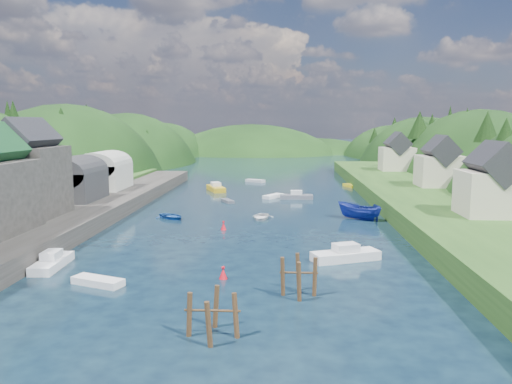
# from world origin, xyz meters

# --- Properties ---
(ground) EXTENTS (600.00, 600.00, 0.00)m
(ground) POSITION_xyz_m (0.00, 50.00, 0.00)
(ground) COLOR black
(ground) RESTS_ON ground
(hillside_left) EXTENTS (44.00, 245.56, 52.00)m
(hillside_left) POSITION_xyz_m (-45.00, 75.00, -8.03)
(hillside_left) COLOR black
(hillside_left) RESTS_ON ground
(hillside_right) EXTENTS (36.00, 245.56, 48.00)m
(hillside_right) POSITION_xyz_m (45.00, 75.00, -7.41)
(hillside_right) COLOR black
(hillside_right) RESTS_ON ground
(far_hills) EXTENTS (103.00, 68.00, 44.00)m
(far_hills) POSITION_xyz_m (1.22, 174.01, -10.80)
(far_hills) COLOR black
(far_hills) RESTS_ON ground
(hill_trees) EXTENTS (91.90, 146.82, 11.68)m
(hill_trees) POSITION_xyz_m (0.02, 64.70, 11.08)
(hill_trees) COLOR black
(hill_trees) RESTS_ON ground
(quay_left) EXTENTS (12.00, 110.00, 2.00)m
(quay_left) POSITION_xyz_m (-24.00, 20.00, 1.00)
(quay_left) COLOR #2D2B28
(quay_left) RESTS_ON ground
(boat_sheds) EXTENTS (7.00, 21.00, 7.50)m
(boat_sheds) POSITION_xyz_m (-26.00, 39.00, 5.27)
(boat_sheds) COLOR #2D2D30
(boat_sheds) RESTS_ON quay_left
(terrace_right) EXTENTS (16.00, 120.00, 2.40)m
(terrace_right) POSITION_xyz_m (25.00, 40.00, 1.20)
(terrace_right) COLOR #234719
(terrace_right) RESTS_ON ground
(right_bank_cottages) EXTENTS (9.00, 59.24, 8.41)m
(right_bank_cottages) POSITION_xyz_m (28.00, 48.33, 5.84)
(right_bank_cottages) COLOR beige
(right_bank_cottages) RESTS_ON terrace_right
(piling_cluster_near) EXTENTS (3.39, 3.15, 3.34)m
(piling_cluster_near) POSITION_xyz_m (-0.65, -6.42, 1.10)
(piling_cluster_near) COLOR #382314
(piling_cluster_near) RESTS_ON ground
(piling_cluster_far) EXTENTS (2.84, 2.69, 3.53)m
(piling_cluster_far) POSITION_xyz_m (4.72, 1.10, 1.19)
(piling_cluster_far) COLOR #382314
(piling_cluster_far) RESTS_ON ground
(channel_buoy_near) EXTENTS (0.70, 0.70, 1.10)m
(channel_buoy_near) POSITION_xyz_m (-1.38, 4.77, 0.48)
(channel_buoy_near) COLOR red
(channel_buoy_near) RESTS_ON ground
(channel_buoy_far) EXTENTS (0.70, 0.70, 1.10)m
(channel_buoy_far) POSITION_xyz_m (-3.66, 23.58, 0.48)
(channel_buoy_far) COLOR red
(channel_buoy_far) RESTS_ON ground
(moored_boats) EXTENTS (36.17, 91.84, 2.39)m
(moored_boats) POSITION_xyz_m (2.09, 27.68, 0.61)
(moored_boats) COLOR white
(moored_boats) RESTS_ON ground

